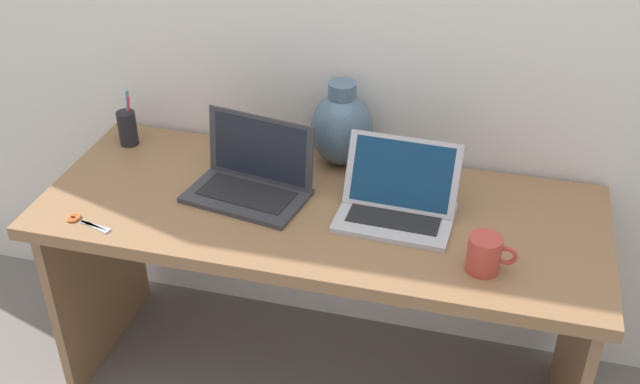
% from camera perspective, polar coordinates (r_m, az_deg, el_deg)
% --- Properties ---
extents(ground_plane, '(6.00, 6.00, 0.00)m').
position_cam_1_polar(ground_plane, '(2.66, 0.00, -14.03)').
color(ground_plane, slate).
extents(back_wall, '(4.40, 0.04, 2.40)m').
position_cam_1_polar(back_wall, '(2.29, 2.38, 14.00)').
color(back_wall, silver).
rests_on(back_wall, ground).
extents(desk, '(1.63, 0.65, 0.72)m').
position_cam_1_polar(desk, '(2.27, 0.00, -4.12)').
color(desk, olive).
rests_on(desk, ground).
extents(laptop_left, '(0.37, 0.27, 0.22)m').
position_cam_1_polar(laptop_left, '(2.24, -5.05, 1.39)').
color(laptop_left, '#333338').
rests_on(laptop_left, desk).
extents(laptop_right, '(0.33, 0.24, 0.21)m').
position_cam_1_polar(laptop_right, '(2.14, 5.88, -0.42)').
color(laptop_right, '#B2B2B7').
rests_on(laptop_right, desk).
extents(green_vase, '(0.19, 0.19, 0.27)m').
position_cam_1_polar(green_vase, '(2.35, 1.64, 4.87)').
color(green_vase, slate).
rests_on(green_vase, desk).
extents(coffee_mug, '(0.13, 0.09, 0.10)m').
position_cam_1_polar(coffee_mug, '(1.97, 12.26, -4.56)').
color(coffee_mug, '#B23D33').
rests_on(coffee_mug, desk).
extents(pen_cup, '(0.06, 0.06, 0.19)m').
position_cam_1_polar(pen_cup, '(2.56, -14.22, 4.73)').
color(pen_cup, black).
rests_on(pen_cup, desk).
extents(scissors, '(0.15, 0.07, 0.01)m').
position_cam_1_polar(scissors, '(2.23, -17.46, -2.07)').
color(scissors, '#B7B7BC').
rests_on(scissors, desk).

